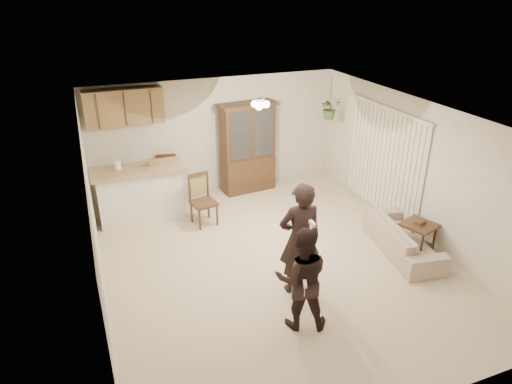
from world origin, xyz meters
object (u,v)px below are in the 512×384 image
object	(u,v)px
sofa	(404,233)
side_table	(417,238)
chair_hutch_left	(168,189)
chair_bar	(204,211)
chair_hutch_right	(237,179)
adult	(300,238)
child	(302,283)
china_hutch	(248,148)

from	to	relation	value
sofa	side_table	bearing A→B (deg)	-113.28
sofa	chair_hutch_left	xyz separation A→B (m)	(-3.41, 3.48, -0.08)
chair_bar	chair_hutch_right	bearing A→B (deg)	37.75
chair_bar	chair_hutch_right	world-z (taller)	chair_bar
sofa	adult	distance (m)	2.27
sofa	child	world-z (taller)	child
chair_hutch_left	china_hutch	bearing A→B (deg)	11.76
adult	china_hutch	bearing A→B (deg)	-93.57
side_table	chair_hutch_right	world-z (taller)	chair_hutch_right
adult	side_table	size ratio (longest dim) A/B	2.76
sofa	child	distance (m)	2.73
side_table	chair_hutch_left	size ratio (longest dim) A/B	0.65
china_hutch	side_table	size ratio (longest dim) A/B	3.04
side_table	chair_bar	distance (m)	3.93
sofa	chair_bar	world-z (taller)	chair_bar
side_table	adult	bearing A→B (deg)	-175.18
adult	chair_hutch_right	distance (m)	3.86
chair_hutch_right	china_hutch	bearing A→B (deg)	154.71
adult	chair_hutch_left	size ratio (longest dim) A/B	1.79
sofa	child	bearing A→B (deg)	122.07
child	china_hutch	world-z (taller)	china_hutch
sofa	adult	bearing A→B (deg)	107.94
side_table	chair_hutch_right	xyz separation A→B (m)	(-2.05, 3.59, -0.02)
sofa	chair_hutch_right	bearing A→B (deg)	37.76
chair_hutch_right	side_table	bearing A→B (deg)	99.70
chair_hutch_left	child	bearing A→B (deg)	-66.02
china_hutch	chair_hutch_right	xyz separation A→B (m)	(-0.26, 0.02, -0.71)
sofa	china_hutch	bearing A→B (deg)	34.52
adult	china_hutch	size ratio (longest dim) A/B	0.91
child	chair_bar	world-z (taller)	child
chair_bar	chair_hutch_left	world-z (taller)	chair_bar
sofa	side_table	distance (m)	0.24
side_table	chair_bar	world-z (taller)	chair_bar
sofa	chair_hutch_left	world-z (taller)	chair_hutch_left
chair_hutch_right	chair_bar	bearing A→B (deg)	28.66
chair_bar	chair_hutch_right	distance (m)	1.67
china_hutch	side_table	distance (m)	4.06
adult	child	bearing A→B (deg)	71.24
child	china_hutch	xyz separation A→B (m)	(0.90, 4.49, 0.31)
adult	chair_hutch_left	bearing A→B (deg)	-66.99
adult	chair_hutch_right	size ratio (longest dim) A/B	1.89
china_hutch	sofa	bearing A→B (deg)	-70.94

